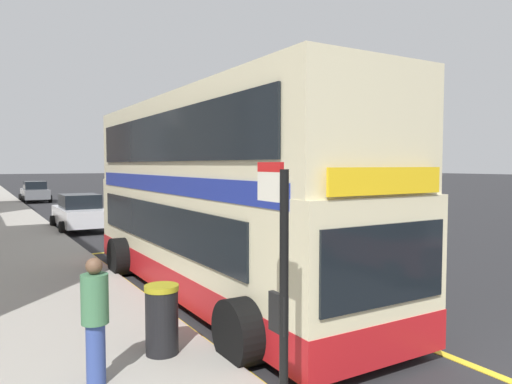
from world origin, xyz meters
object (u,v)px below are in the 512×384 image
parked_car_grey_across (35,192)px  litter_bin (162,319)px  double_decker_bus (215,203)px  pedestrian_waiting_near_sign (95,316)px  parked_car_white_kerbside (80,213)px  bus_stop_sign (280,280)px

parked_car_grey_across → litter_bin: 34.13m
double_decker_bus → parked_car_grey_across: size_ratio=2.47×
pedestrian_waiting_near_sign → parked_car_white_kerbside: bearing=80.1°
double_decker_bus → pedestrian_waiting_near_sign: double_decker_bus is taller
parked_car_grey_across → parked_car_white_kerbside: same height
parked_car_grey_across → double_decker_bus: bearing=-89.0°
bus_stop_sign → pedestrian_waiting_near_sign: bus_stop_sign is taller
double_decker_bus → parked_car_white_kerbside: size_ratio=2.47×
bus_stop_sign → parked_car_grey_across: size_ratio=0.67×
pedestrian_waiting_near_sign → parked_car_grey_across: bearing=85.2°
double_decker_bus → parked_car_grey_across: bearing=91.0°
litter_bin → pedestrian_waiting_near_sign: bearing=-153.9°
pedestrian_waiting_near_sign → litter_bin: size_ratio=1.59×
bus_stop_sign → parked_car_white_kerbside: 18.25m
parked_car_grey_across → pedestrian_waiting_near_sign: (-2.88, -34.60, 0.22)m
pedestrian_waiting_near_sign → litter_bin: pedestrian_waiting_near_sign is taller
double_decker_bus → litter_bin: bearing=-127.8°
double_decker_bus → parked_car_white_kerbside: 12.51m
parked_car_grey_across → parked_car_white_kerbside: bearing=-90.3°
double_decker_bus → bus_stop_sign: bearing=-109.9°
double_decker_bus → pedestrian_waiting_near_sign: (-3.40, -3.54, -1.04)m
pedestrian_waiting_near_sign → litter_bin: (1.06, 0.52, -0.37)m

